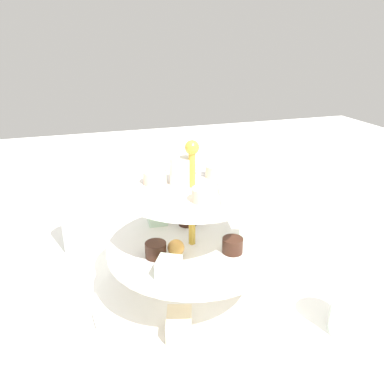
{
  "coord_description": "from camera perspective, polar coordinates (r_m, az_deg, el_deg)",
  "views": [
    {
      "loc": [
        -0.49,
        0.15,
        0.39
      ],
      "look_at": [
        0.0,
        0.0,
        0.18
      ],
      "focal_mm": 36.26,
      "sensor_mm": 36.0,
      "label": 1
    }
  ],
  "objects": [
    {
      "name": "ground_plane",
      "position": [
        0.64,
        0.0,
        -15.43
      ],
      "size": [
        2.4,
        2.4,
        0.0
      ],
      "primitive_type": "plane",
      "color": "white"
    },
    {
      "name": "tiered_serving_stand",
      "position": [
        0.6,
        -0.02,
        -9.52
      ],
      "size": [
        0.31,
        0.31,
        0.26
      ],
      "color": "white",
      "rests_on": "ground_plane"
    },
    {
      "name": "butter_knife_left",
      "position": [
        0.89,
        8.7,
        -4.06
      ],
      "size": [
        0.13,
        0.13,
        0.0
      ],
      "primitive_type": "cube",
      "rotation": [
        0.0,
        0.0,
        0.82
      ],
      "color": "silver",
      "rests_on": "ground_plane"
    },
    {
      "name": "water_glass_mid_back",
      "position": [
        0.6,
        22.67,
        -15.53
      ],
      "size": [
        0.06,
        0.06,
        0.08
      ],
      "primitive_type": "cylinder",
      "color": "silver",
      "rests_on": "ground_plane"
    },
    {
      "name": "water_glass_tall_right",
      "position": [
        0.77,
        -16.19,
        -4.04
      ],
      "size": [
        0.07,
        0.07,
        0.13
      ],
      "primitive_type": "cylinder",
      "color": "silver",
      "rests_on": "ground_plane"
    }
  ]
}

